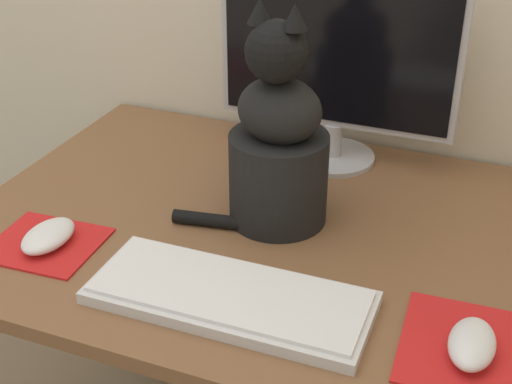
# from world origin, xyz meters

# --- Properties ---
(desk) EXTENTS (1.14, 0.74, 0.76)m
(desk) POSITION_xyz_m (0.00, 0.00, 0.65)
(desk) COLOR brown
(desk) RESTS_ON ground_plane
(monitor) EXTENTS (0.46, 0.17, 0.37)m
(monitor) POSITION_xyz_m (-0.03, 0.27, 0.96)
(monitor) COLOR #B2B2B7
(monitor) RESTS_ON desk
(keyboard) EXTENTS (0.41, 0.16, 0.02)m
(keyboard) POSITION_xyz_m (-0.03, -0.22, 0.77)
(keyboard) COLOR silver
(keyboard) RESTS_ON desk
(mousepad_left) EXTENTS (0.18, 0.16, 0.00)m
(mousepad_left) POSITION_xyz_m (-0.37, -0.19, 0.76)
(mousepad_left) COLOR red
(mousepad_left) RESTS_ON desk
(mousepad_right) EXTENTS (0.22, 0.20, 0.00)m
(mousepad_right) POSITION_xyz_m (0.32, -0.19, 0.76)
(mousepad_right) COLOR red
(mousepad_right) RESTS_ON desk
(computer_mouse_left) EXTENTS (0.07, 0.11, 0.03)m
(computer_mouse_left) POSITION_xyz_m (-0.36, -0.19, 0.78)
(computer_mouse_left) COLOR white
(computer_mouse_left) RESTS_ON mousepad_left
(computer_mouse_right) EXTENTS (0.06, 0.10, 0.03)m
(computer_mouse_right) POSITION_xyz_m (0.30, -0.21, 0.78)
(computer_mouse_right) COLOR white
(computer_mouse_right) RESTS_ON mousepad_right
(cat) EXTENTS (0.26, 0.19, 0.37)m
(cat) POSITION_xyz_m (-0.05, 0.02, 0.90)
(cat) COLOR black
(cat) RESTS_ON desk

